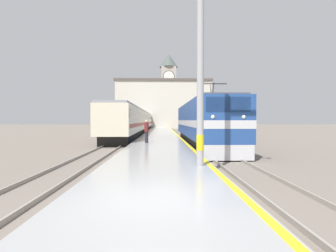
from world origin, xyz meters
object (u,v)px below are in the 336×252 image
Objects in this scene: passenger_train at (139,121)px; locomotive_train at (202,124)px; person_on_platform at (147,131)px; clock_tower at (169,88)px; catenary_mast at (202,56)px.

locomotive_train is at bearing -72.66° from passenger_train.
locomotive_train is 0.34× the size of passenger_train.
person_on_platform is at bearing -83.68° from passenger_train.
person_on_platform is 60.14m from clock_tower.
catenary_mast is at bearing -98.90° from locomotive_train.
catenary_mast is at bearing -90.51° from clock_tower.
clock_tower is at bearing 79.69° from passenger_train.
catenary_mast is 0.38× the size of clock_tower.
passenger_train is 25.53m from person_on_platform.
clock_tower reaches higher than catenary_mast.
catenary_mast reaches higher than person_on_platform.
person_on_platform is (2.81, -25.37, -0.66)m from passenger_train.
locomotive_train is 2.06× the size of catenary_mast.
locomotive_train is 0.79× the size of clock_tower.
catenary_mast is 4.80× the size of person_on_platform.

